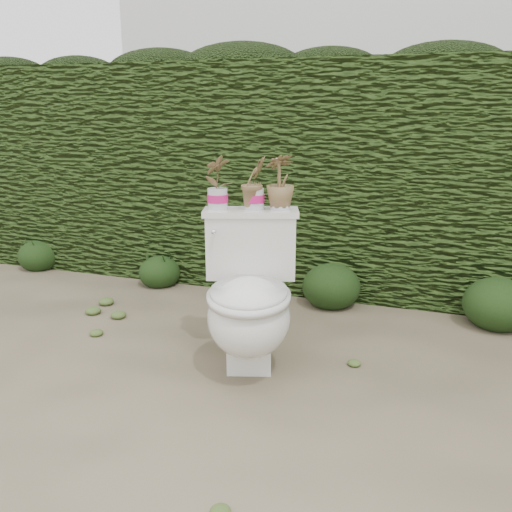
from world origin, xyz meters
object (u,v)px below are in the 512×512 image
(potted_plant_left, at_px, (217,184))
(potted_plant_right, at_px, (280,183))
(toilet, at_px, (249,300))
(potted_plant_center, at_px, (254,184))

(potted_plant_left, xyz_separation_m, potted_plant_right, (0.31, 0.10, 0.00))
(toilet, xyz_separation_m, potted_plant_center, (-0.05, 0.23, 0.55))
(potted_plant_right, bearing_deg, potted_plant_center, -32.30)
(toilet, height_order, potted_plant_center, potted_plant_center)
(potted_plant_left, distance_m, potted_plant_right, 0.33)
(potted_plant_left, bearing_deg, potted_plant_right, 138.02)
(potted_plant_center, bearing_deg, toilet, -136.18)
(potted_plant_left, height_order, potted_plant_right, potted_plant_right)
(toilet, distance_m, potted_plant_center, 0.60)
(toilet, relative_size, potted_plant_right, 2.87)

